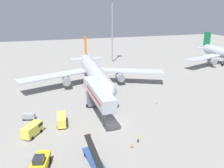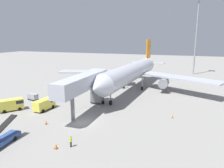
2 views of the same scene
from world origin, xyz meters
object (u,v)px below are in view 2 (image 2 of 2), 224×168
(baggage_cart_mid_right, at_px, (33,97))
(safety_cone_charlie, at_px, (173,117))
(safety_cone_alpha, at_px, (56,146))
(apron_light_mast, at_px, (197,22))
(jet_bridge, at_px, (86,83))
(airplane_at_gate, at_px, (132,72))
(ground_crew_worker_foreground, at_px, (71,141))
(safety_cone_bravo, at_px, (46,122))
(service_van_mid_center, at_px, (45,104))
(service_van_near_center, at_px, (12,104))

(baggage_cart_mid_right, xyz_separation_m, safety_cone_charlie, (32.33, -0.66, -0.60))
(safety_cone_alpha, bearing_deg, apron_light_mast, 75.07)
(safety_cone_charlie, bearing_deg, jet_bridge, -172.69)
(airplane_at_gate, height_order, apron_light_mast, apron_light_mast)
(ground_crew_worker_foreground, bearing_deg, safety_cone_bravo, 145.94)
(safety_cone_alpha, distance_m, apron_light_mast, 74.20)
(safety_cone_charlie, bearing_deg, apron_light_mast, 85.24)
(service_van_mid_center, height_order, apron_light_mast, apron_light_mast)
(jet_bridge, height_order, safety_cone_bravo, jet_bridge)
(airplane_at_gate, xyz_separation_m, service_van_mid_center, (-12.84, -22.69, -3.91))
(airplane_at_gate, height_order, safety_cone_bravo, airplane_at_gate)
(baggage_cart_mid_right, relative_size, safety_cone_alpha, 4.17)
(airplane_at_gate, relative_size, baggage_cart_mid_right, 15.94)
(baggage_cart_mid_right, distance_m, safety_cone_bravo, 16.16)
(service_van_mid_center, height_order, safety_cone_bravo, service_van_mid_center)
(jet_bridge, relative_size, service_van_near_center, 3.59)
(service_van_near_center, bearing_deg, baggage_cart_mid_right, 96.98)
(safety_cone_bravo, bearing_deg, baggage_cart_mid_right, 137.19)
(jet_bridge, bearing_deg, service_van_mid_center, -167.98)
(safety_cone_alpha, xyz_separation_m, safety_cone_charlie, (14.06, 16.86, -0.09))
(service_van_near_center, xyz_separation_m, apron_light_mast, (35.76, 58.92, 19.16))
(ground_crew_worker_foreground, xyz_separation_m, safety_cone_alpha, (-1.67, -1.07, -0.54))
(baggage_cart_mid_right, xyz_separation_m, ground_crew_worker_foreground, (19.94, -16.44, 0.03))
(baggage_cart_mid_right, bearing_deg, safety_cone_charlie, -1.16)
(apron_light_mast, bearing_deg, safety_cone_alpha, -104.93)
(jet_bridge, distance_m, safety_cone_charlie, 17.81)
(jet_bridge, xyz_separation_m, ground_crew_worker_foreground, (4.40, -13.64, -4.93))
(airplane_at_gate, bearing_deg, service_van_mid_center, -119.51)
(airplane_at_gate, height_order, ground_crew_worker_foreground, airplane_at_gate)
(service_van_mid_center, relative_size, safety_cone_alpha, 7.01)
(service_van_mid_center, height_order, safety_cone_alpha, service_van_mid_center)
(airplane_at_gate, xyz_separation_m, baggage_cart_mid_right, (-19.78, -18.05, -4.31))
(baggage_cart_mid_right, height_order, ground_crew_worker_foreground, ground_crew_worker_foreground)
(safety_cone_bravo, relative_size, safety_cone_charlie, 1.26)
(ground_crew_worker_foreground, distance_m, safety_cone_bravo, 9.78)
(jet_bridge, bearing_deg, airplane_at_gate, 78.51)
(jet_bridge, distance_m, service_van_mid_center, 9.91)
(airplane_at_gate, bearing_deg, safety_cone_bravo, -105.28)
(airplane_at_gate, distance_m, jet_bridge, 21.29)
(safety_cone_bravo, bearing_deg, airplane_at_gate, 74.72)
(service_van_near_center, xyz_separation_m, safety_cone_bravo, (10.94, -3.54, -1.01))
(safety_cone_alpha, bearing_deg, jet_bridge, 100.50)
(safety_cone_bravo, bearing_deg, service_van_mid_center, 127.80)
(safety_cone_alpha, bearing_deg, baggage_cart_mid_right, 136.20)
(ground_crew_worker_foreground, relative_size, apron_light_mast, 0.06)
(jet_bridge, height_order, service_van_mid_center, jet_bridge)
(service_van_mid_center, bearing_deg, ground_crew_worker_foreground, -42.23)
(jet_bridge, distance_m, ground_crew_worker_foreground, 15.15)
(service_van_near_center, height_order, ground_crew_worker_foreground, service_van_near_center)
(airplane_at_gate, height_order, service_van_near_center, airplane_at_gate)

